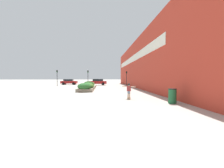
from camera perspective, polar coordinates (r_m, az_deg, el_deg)
ground_plane at (r=7.68m, az=2.14°, el=-11.79°), size 300.00×300.00×0.00m
building_wall_right at (r=28.63m, az=9.42°, el=7.47°), size 0.67×46.12×8.82m
planter_box at (r=24.57m, az=-9.20°, el=-0.80°), size 2.35×11.80×1.28m
skateboard at (r=13.48m, az=6.42°, el=-5.33°), size 0.44×0.63×0.10m
skateboarder at (r=13.40m, az=6.43°, el=-1.91°), size 1.12×0.57×1.29m
trash_bin at (r=11.82m, az=22.00°, el=-4.26°), size 0.60×0.60×1.09m
car_leftmost at (r=37.80m, az=-5.58°, el=0.81°), size 4.69×1.85×1.57m
car_center_left at (r=41.89m, az=-16.07°, el=0.84°), size 4.28×2.06×1.49m
car_center_right at (r=41.26m, az=12.99°, el=0.82°), size 4.68×1.93×1.47m
traffic_light_left at (r=33.42m, az=-9.16°, el=3.22°), size 0.28×0.30×3.48m
traffic_light_right at (r=33.75m, az=5.55°, el=3.07°), size 0.28×0.30×3.33m
traffic_light_far_left at (r=35.36m, az=-20.20°, el=3.12°), size 0.28×0.30×3.54m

